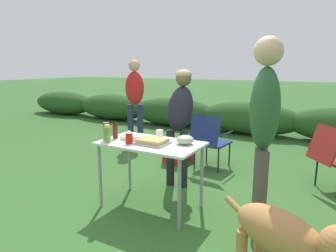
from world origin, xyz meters
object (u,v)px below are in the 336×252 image
paper_cup_stack (160,134)px  standing_person_in_dark_puffer (264,121)px  mixing_bowl (185,140)px  dog (286,239)px  standing_person_in_navy_coat (180,113)px  standing_person_with_beanie (135,94)px  camp_chair_near_hedge (336,155)px  cooler_box (179,151)px  food_tray (152,142)px  camp_chair_green_behind_table (209,139)px  spice_jar (106,132)px  ketchup_bottle (129,137)px  relish_jar (107,134)px  bbq_sauce_bottle (115,130)px  plate_stack (131,137)px  folding_table (151,149)px

paper_cup_stack → standing_person_in_dark_puffer: size_ratio=0.06×
mixing_bowl → dog: (1.15, -0.92, -0.30)m
standing_person_in_navy_coat → standing_person_with_beanie: size_ratio=0.90×
camp_chair_near_hedge → cooler_box: camp_chair_near_hedge is taller
camp_chair_near_hedge → food_tray: bearing=-86.9°
standing_person_in_navy_coat → camp_chair_green_behind_table: standing_person_in_navy_coat is taller
spice_jar → camp_chair_near_hedge: spice_jar is taller
food_tray → ketchup_bottle: ketchup_bottle is taller
ketchup_bottle → relish_jar: 0.25m
bbq_sauce_bottle → camp_chair_near_hedge: (2.21, 1.50, -0.37)m
plate_stack → standing_person_in_navy_coat: (0.24, 0.74, 0.18)m
bbq_sauce_bottle → standing_person_with_beanie: (-1.28, 2.19, 0.17)m
food_tray → standing_person_in_dark_puffer: bearing=-2.8°
paper_cup_stack → bbq_sauce_bottle: bbq_sauce_bottle is taller
camp_chair_near_hedge → cooler_box: 2.26m
standing_person_with_beanie → standing_person_in_navy_coat: bearing=-66.7°
camp_chair_near_hedge → cooler_box: (-2.23, 0.13, -0.30)m
plate_stack → dog: bearing=-25.1°
mixing_bowl → standing_person_in_navy_coat: standing_person_in_navy_coat is taller
standing_person_with_beanie → camp_chair_green_behind_table: size_ratio=2.00×
bbq_sauce_bottle → cooler_box: 1.75m
spice_jar → plate_stack: bearing=42.4°
relish_jar → standing_person_in_dark_puffer: standing_person_in_dark_puffer is taller
mixing_bowl → standing_person_with_beanie: standing_person_with_beanie is taller
bbq_sauce_bottle → dog: size_ratio=0.22×
folding_table → dog: folding_table is taller
folding_table → camp_chair_near_hedge: size_ratio=1.32×
paper_cup_stack → camp_chair_green_behind_table: size_ratio=0.12×
folding_table → standing_person_with_beanie: 2.79m
folding_table → plate_stack: size_ratio=4.56×
cooler_box → spice_jar: bearing=-173.1°
folding_table → relish_jar: relish_jar is taller
cooler_box → bbq_sauce_bottle: bearing=-172.0°
dog → camp_chair_near_hedge: size_ratio=1.12×
spice_jar → standing_person_in_navy_coat: standing_person_in_navy_coat is taller
standing_person_with_beanie → dog: bearing=-69.9°
food_tray → cooler_box: (-0.53, 1.64, -0.60)m
folding_table → camp_chair_near_hedge: camp_chair_near_hedge is taller
relish_jar → cooler_box: 1.93m
spice_jar → dog: 2.12m
standing_person_with_beanie → dog: standing_person_with_beanie is taller
folding_table → standing_person_in_navy_coat: 0.83m
plate_stack → relish_jar: 0.29m
dog → camp_chair_green_behind_table: 2.69m
mixing_bowl → standing_person_with_beanie: (-2.09, 2.04, 0.22)m
ketchup_bottle → camp_chair_near_hedge: (1.93, 1.62, -0.34)m
ketchup_bottle → bbq_sauce_bottle: bbq_sauce_bottle is taller
plate_stack → camp_chair_near_hedge: camp_chair_near_hedge is taller
mixing_bowl → standing_person_in_dark_puffer: size_ratio=0.10×
folding_table → camp_chair_green_behind_table: size_ratio=1.32×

